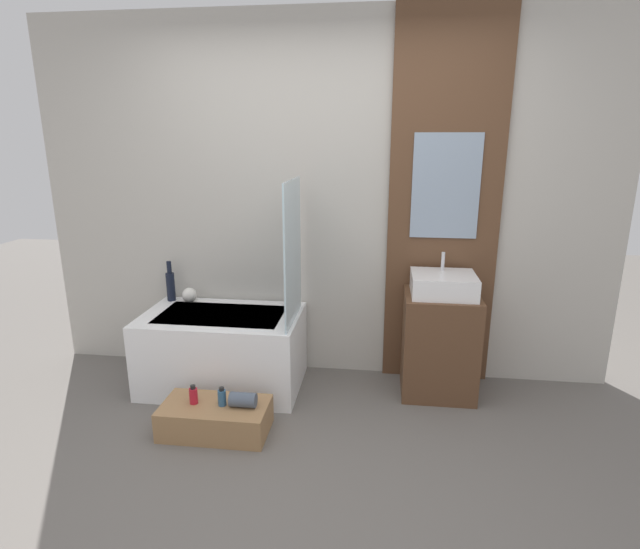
% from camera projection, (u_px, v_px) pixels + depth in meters
% --- Properties ---
extents(ground_plane, '(12.00, 12.00, 0.00)m').
position_uv_depth(ground_plane, '(284.00, 507.00, 2.45)').
color(ground_plane, '#605B56').
extents(wall_tiled_back, '(4.20, 0.06, 2.60)m').
position_uv_depth(wall_tiled_back, '(323.00, 202.00, 3.62)').
color(wall_tiled_back, '#B7B2A8').
rests_on(wall_tiled_back, ground_plane).
extents(wall_wood_accent, '(0.77, 0.04, 2.60)m').
position_uv_depth(wall_wood_accent, '(444.00, 204.00, 3.46)').
color(wall_wood_accent, brown).
rests_on(wall_wood_accent, ground_plane).
extents(bathtub, '(1.12, 0.68, 0.55)m').
position_uv_depth(bathtub, '(223.00, 350.00, 3.60)').
color(bathtub, white).
rests_on(bathtub, ground_plane).
extents(glass_shower_screen, '(0.01, 0.57, 0.95)m').
position_uv_depth(glass_shower_screen, '(293.00, 252.00, 3.30)').
color(glass_shower_screen, silver).
rests_on(glass_shower_screen, bathtub).
extents(wooden_step_bench, '(0.65, 0.34, 0.19)m').
position_uv_depth(wooden_step_bench, '(215.00, 418.00, 3.06)').
color(wooden_step_bench, '#997047').
rests_on(wooden_step_bench, ground_plane).
extents(vanity_cabinet, '(0.50, 0.45, 0.72)m').
position_uv_depth(vanity_cabinet, '(439.00, 344.00, 3.48)').
color(vanity_cabinet, brown).
rests_on(vanity_cabinet, ground_plane).
extents(sink, '(0.43, 0.37, 0.27)m').
position_uv_depth(sink, '(443.00, 284.00, 3.37)').
color(sink, white).
rests_on(sink, vanity_cabinet).
extents(vase_tall_dark, '(0.06, 0.06, 0.31)m').
position_uv_depth(vase_tall_dark, '(171.00, 285.00, 3.80)').
color(vase_tall_dark, black).
rests_on(vase_tall_dark, bathtub).
extents(vase_round_light, '(0.11, 0.11, 0.11)m').
position_uv_depth(vase_round_light, '(190.00, 295.00, 3.77)').
color(vase_round_light, silver).
rests_on(vase_round_light, bathtub).
extents(bottle_soap_primary, '(0.05, 0.05, 0.12)m').
position_uv_depth(bottle_soap_primary, '(193.00, 395.00, 3.04)').
color(bottle_soap_primary, '#B21928').
rests_on(bottle_soap_primary, wooden_step_bench).
extents(bottle_soap_secondary, '(0.05, 0.05, 0.12)m').
position_uv_depth(bottle_soap_secondary, '(222.00, 397.00, 3.01)').
color(bottle_soap_secondary, '#2D567A').
rests_on(bottle_soap_secondary, wooden_step_bench).
extents(towel_roll, '(0.16, 0.09, 0.09)m').
position_uv_depth(towel_roll, '(243.00, 400.00, 3.00)').
color(towel_roll, '#4C5666').
rests_on(towel_roll, wooden_step_bench).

